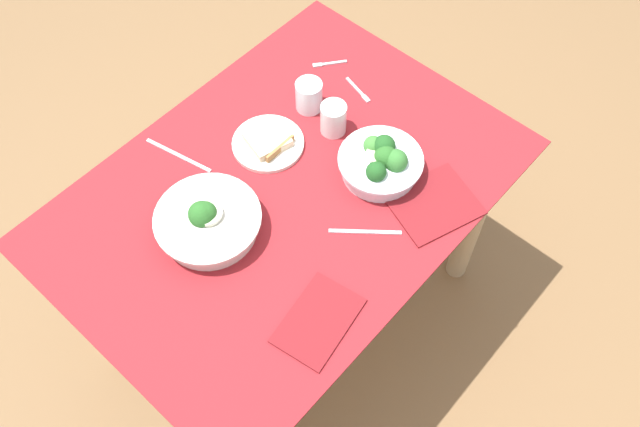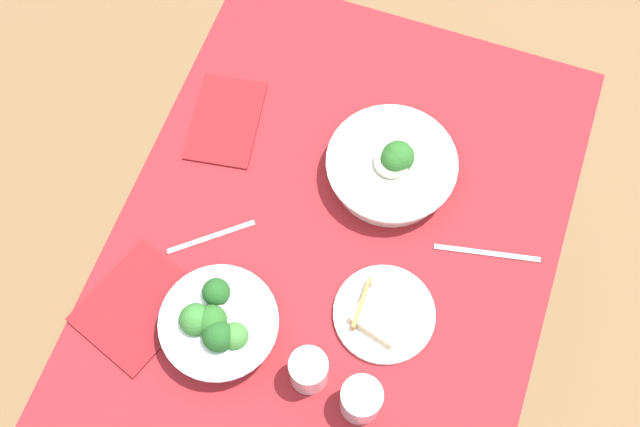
{
  "view_description": "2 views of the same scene",
  "coord_description": "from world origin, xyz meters",
  "px_view_note": "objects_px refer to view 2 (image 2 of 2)",
  "views": [
    {
      "loc": [
        -0.69,
        -0.73,
        2.18
      ],
      "look_at": [
        -0.0,
        -0.12,
        0.75
      ],
      "focal_mm": 38.21,
      "sensor_mm": 36.0,
      "label": 1
    },
    {
      "loc": [
        0.53,
        0.17,
        2.22
      ],
      "look_at": [
        -0.07,
        -0.05,
        0.75
      ],
      "focal_mm": 45.12,
      "sensor_mm": 36.0,
      "label": 2
    }
  ],
  "objects_px": {
    "water_glass_side": "(361,400)",
    "napkin_folded_lower": "(226,121)",
    "table_knife_left": "(487,253)",
    "table_knife_right": "(211,237)",
    "water_glass_center": "(309,371)",
    "broccoli_bowl_far": "(392,167)",
    "bread_side_plate": "(384,313)",
    "napkin_folded_upper": "(138,307)",
    "broccoli_bowl_near": "(218,324)"
  },
  "relations": [
    {
      "from": "broccoli_bowl_far",
      "to": "water_glass_side",
      "type": "relative_size",
      "value": 2.96
    },
    {
      "from": "table_knife_right",
      "to": "water_glass_center",
      "type": "bearing_deg",
      "value": -75.11
    },
    {
      "from": "bread_side_plate",
      "to": "napkin_folded_lower",
      "type": "bearing_deg",
      "value": -123.5
    },
    {
      "from": "bread_side_plate",
      "to": "water_glass_side",
      "type": "xyz_separation_m",
      "value": [
        0.18,
        0.01,
        0.03
      ]
    },
    {
      "from": "broccoli_bowl_far",
      "to": "table_knife_left",
      "type": "bearing_deg",
      "value": 66.13
    },
    {
      "from": "bread_side_plate",
      "to": "napkin_folded_upper",
      "type": "xyz_separation_m",
      "value": [
        0.14,
        -0.45,
        -0.01
      ]
    },
    {
      "from": "bread_side_plate",
      "to": "water_glass_center",
      "type": "relative_size",
      "value": 2.12
    },
    {
      "from": "broccoli_bowl_far",
      "to": "napkin_folded_lower",
      "type": "xyz_separation_m",
      "value": [
        -0.0,
        -0.37,
        -0.03
      ]
    },
    {
      "from": "napkin_folded_upper",
      "to": "napkin_folded_lower",
      "type": "height_order",
      "value": "same"
    },
    {
      "from": "napkin_folded_lower",
      "to": "broccoli_bowl_far",
      "type": "bearing_deg",
      "value": 89.36
    },
    {
      "from": "table_knife_left",
      "to": "table_knife_right",
      "type": "bearing_deg",
      "value": -175.73
    },
    {
      "from": "water_glass_center",
      "to": "table_knife_right",
      "type": "relative_size",
      "value": 0.51
    },
    {
      "from": "broccoli_bowl_far",
      "to": "water_glass_center",
      "type": "height_order",
      "value": "broccoli_bowl_far"
    },
    {
      "from": "water_glass_center",
      "to": "napkin_folded_lower",
      "type": "height_order",
      "value": "water_glass_center"
    },
    {
      "from": "bread_side_plate",
      "to": "napkin_folded_upper",
      "type": "relative_size",
      "value": 0.93
    },
    {
      "from": "table_knife_left",
      "to": "napkin_folded_lower",
      "type": "bearing_deg",
      "value": 158.38
    },
    {
      "from": "broccoli_bowl_far",
      "to": "napkin_folded_upper",
      "type": "relative_size",
      "value": 1.26
    },
    {
      "from": "bread_side_plate",
      "to": "water_glass_side",
      "type": "distance_m",
      "value": 0.18
    },
    {
      "from": "water_glass_side",
      "to": "table_knife_right",
      "type": "distance_m",
      "value": 0.44
    },
    {
      "from": "broccoli_bowl_far",
      "to": "napkin_folded_upper",
      "type": "bearing_deg",
      "value": -40.78
    },
    {
      "from": "table_knife_left",
      "to": "broccoli_bowl_near",
      "type": "bearing_deg",
      "value": -155.44
    },
    {
      "from": "broccoli_bowl_near",
      "to": "napkin_folded_lower",
      "type": "bearing_deg",
      "value": -159.23
    },
    {
      "from": "bread_side_plate",
      "to": "napkin_folded_upper",
      "type": "height_order",
      "value": "bread_side_plate"
    },
    {
      "from": "broccoli_bowl_near",
      "to": "water_glass_side",
      "type": "bearing_deg",
      "value": 81.45
    },
    {
      "from": "napkin_folded_upper",
      "to": "napkin_folded_lower",
      "type": "xyz_separation_m",
      "value": [
        -0.44,
        0.01,
        0.0
      ]
    },
    {
      "from": "water_glass_center",
      "to": "table_knife_right",
      "type": "bearing_deg",
      "value": -125.29
    },
    {
      "from": "bread_side_plate",
      "to": "napkin_folded_lower",
      "type": "xyz_separation_m",
      "value": [
        -0.29,
        -0.44,
        -0.01
      ]
    },
    {
      "from": "table_knife_right",
      "to": "napkin_folded_lower",
      "type": "xyz_separation_m",
      "value": [
        -0.26,
        -0.07,
        0.0
      ]
    },
    {
      "from": "broccoli_bowl_far",
      "to": "water_glass_center",
      "type": "bearing_deg",
      "value": -2.28
    },
    {
      "from": "water_glass_center",
      "to": "table_knife_left",
      "type": "distance_m",
      "value": 0.43
    },
    {
      "from": "water_glass_center",
      "to": "napkin_folded_upper",
      "type": "relative_size",
      "value": 0.44
    },
    {
      "from": "broccoli_bowl_near",
      "to": "broccoli_bowl_far",
      "type": "bearing_deg",
      "value": 154.0
    },
    {
      "from": "water_glass_center",
      "to": "water_glass_side",
      "type": "distance_m",
      "value": 0.11
    },
    {
      "from": "table_knife_right",
      "to": "water_glass_side",
      "type": "bearing_deg",
      "value": -69.05
    },
    {
      "from": "broccoli_bowl_near",
      "to": "water_glass_side",
      "type": "height_order",
      "value": "broccoli_bowl_near"
    },
    {
      "from": "table_knife_right",
      "to": "bread_side_plate",
      "type": "bearing_deg",
      "value": -45.68
    },
    {
      "from": "broccoli_bowl_far",
      "to": "table_knife_right",
      "type": "xyz_separation_m",
      "value": [
        0.25,
        -0.3,
        -0.03
      ]
    },
    {
      "from": "water_glass_side",
      "to": "table_knife_left",
      "type": "bearing_deg",
      "value": 158.31
    },
    {
      "from": "water_glass_side",
      "to": "table_knife_left",
      "type": "xyz_separation_m",
      "value": [
        -0.36,
        0.14,
        -0.04
      ]
    },
    {
      "from": "water_glass_center",
      "to": "table_knife_left",
      "type": "relative_size",
      "value": 0.44
    },
    {
      "from": "water_glass_side",
      "to": "napkin_folded_lower",
      "type": "xyz_separation_m",
      "value": [
        -0.47,
        -0.46,
        -0.04
      ]
    },
    {
      "from": "table_knife_right",
      "to": "napkin_folded_lower",
      "type": "bearing_deg",
      "value": 65.94
    },
    {
      "from": "table_knife_right",
      "to": "napkin_folded_upper",
      "type": "relative_size",
      "value": 0.86
    },
    {
      "from": "bread_side_plate",
      "to": "napkin_folded_upper",
      "type": "bearing_deg",
      "value": -72.43
    },
    {
      "from": "water_glass_center",
      "to": "table_knife_right",
      "type": "xyz_separation_m",
      "value": [
        -0.2,
        -0.28,
        -0.04
      ]
    },
    {
      "from": "water_glass_center",
      "to": "bread_side_plate",
      "type": "bearing_deg",
      "value": 149.01
    },
    {
      "from": "napkin_folded_lower",
      "to": "table_knife_right",
      "type": "bearing_deg",
      "value": 15.76
    },
    {
      "from": "napkin_folded_upper",
      "to": "table_knife_left",
      "type": "bearing_deg",
      "value": 118.58
    },
    {
      "from": "napkin_folded_upper",
      "to": "napkin_folded_lower",
      "type": "bearing_deg",
      "value": 179.24
    },
    {
      "from": "table_knife_left",
      "to": "table_knife_right",
      "type": "distance_m",
      "value": 0.55
    }
  ]
}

